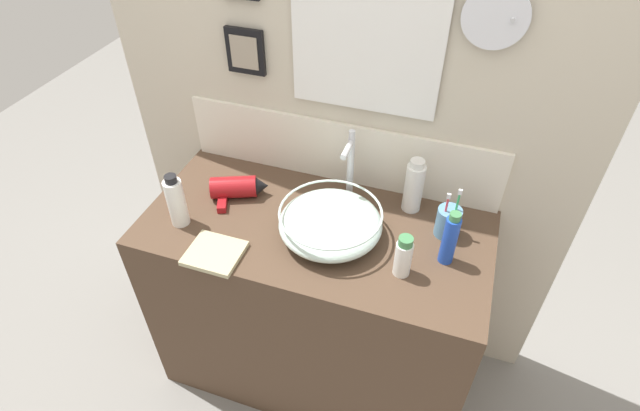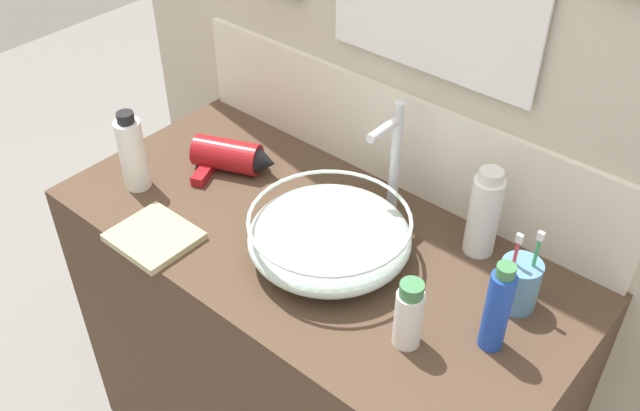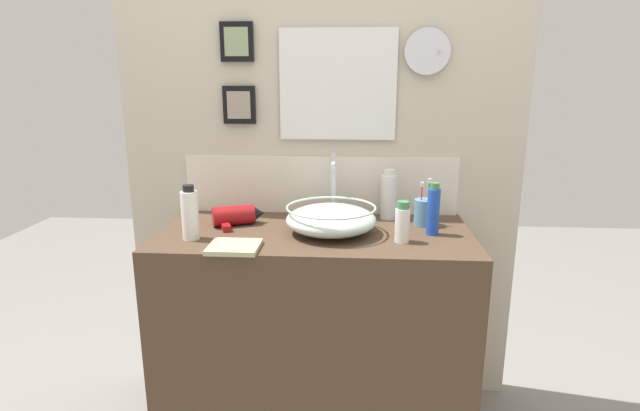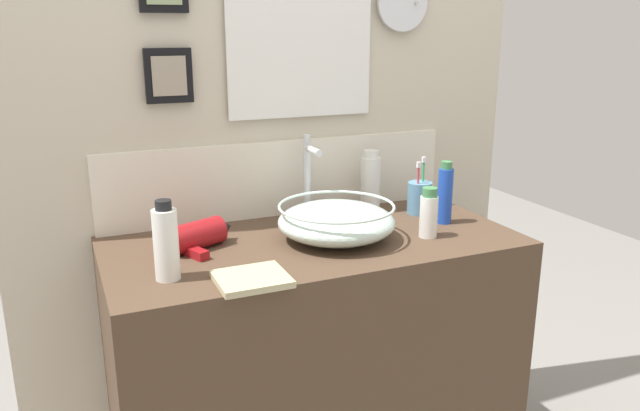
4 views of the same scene
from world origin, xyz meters
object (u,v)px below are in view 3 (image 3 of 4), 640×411
faucet (334,182)px  hair_drier (237,216)px  shampoo_bottle (402,223)px  lotion_bottle (433,210)px  toothbrush_cup (424,212)px  soap_dispenser (389,195)px  spray_bottle (190,214)px  glass_bowl_sink (331,219)px  hand_towel (234,247)px

faucet → hair_drier: faucet is taller
shampoo_bottle → lotion_bottle: bearing=38.5°
toothbrush_cup → soap_dispenser: soap_dispenser is taller
soap_dispenser → spray_bottle: bearing=-155.8°
shampoo_bottle → spray_bottle: spray_bottle is taller
faucet → spray_bottle: faucet is taller
glass_bowl_sink → lotion_bottle: size_ratio=1.72×
toothbrush_cup → lotion_bottle: 0.13m
soap_dispenser → spray_bottle: 0.79m
glass_bowl_sink → shampoo_bottle: bearing=-18.4°
glass_bowl_sink → hand_towel: bearing=-147.3°
hair_drier → toothbrush_cup: 0.73m
hair_drier → lotion_bottle: (0.74, -0.07, 0.05)m
glass_bowl_sink → toothbrush_cup: size_ratio=1.81×
hair_drier → hand_towel: 0.29m
soap_dispenser → shampoo_bottle: bearing=-84.4°
lotion_bottle → hand_towel: lotion_bottle is taller
soap_dispenser → lotion_bottle: 0.26m
hair_drier → glass_bowl_sink: bearing=-12.6°
soap_dispenser → lotion_bottle: soap_dispenser is taller
lotion_bottle → soap_dispenser: bearing=125.6°
soap_dispenser → glass_bowl_sink: bearing=-135.7°
toothbrush_cup → hand_towel: bearing=-153.7°
faucet → soap_dispenser: bearing=2.4°
hair_drier → hand_towel: bearing=-79.0°
spray_bottle → hand_towel: size_ratio=1.16×
toothbrush_cup → shampoo_bottle: (-0.10, -0.21, 0.02)m
glass_bowl_sink → hand_towel: 0.38m
soap_dispenser → toothbrush_cup: bearing=-33.7°
hand_towel → hair_drier: bearing=101.0°
shampoo_bottle → hand_towel: bearing=-168.2°
hair_drier → shampoo_bottle: size_ratio=1.46×
faucet → lotion_bottle: bearing=-28.1°
shampoo_bottle → faucet: bearing=130.8°
toothbrush_cup → spray_bottle: spray_bottle is taller
soap_dispenser → hand_towel: bearing=-142.0°
toothbrush_cup → lotion_bottle: (0.02, -0.12, 0.04)m
toothbrush_cup → lotion_bottle: size_ratio=0.95×
faucet → shampoo_bottle: size_ratio=1.83×
faucet → hand_towel: size_ratio=1.59×
hair_drier → hand_towel: hair_drier is taller
spray_bottle → lotion_bottle: (0.87, 0.11, 0.00)m
soap_dispenser → hand_towel: soap_dispenser is taller
toothbrush_cup → shampoo_bottle: 0.24m
glass_bowl_sink → hair_drier: bearing=167.4°
shampoo_bottle → lotion_bottle: (0.12, 0.09, 0.02)m
glass_bowl_sink → faucet: 0.23m
hair_drier → toothbrush_cup: toothbrush_cup is taller
glass_bowl_sink → spray_bottle: bearing=-168.1°
faucet → spray_bottle: 0.59m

